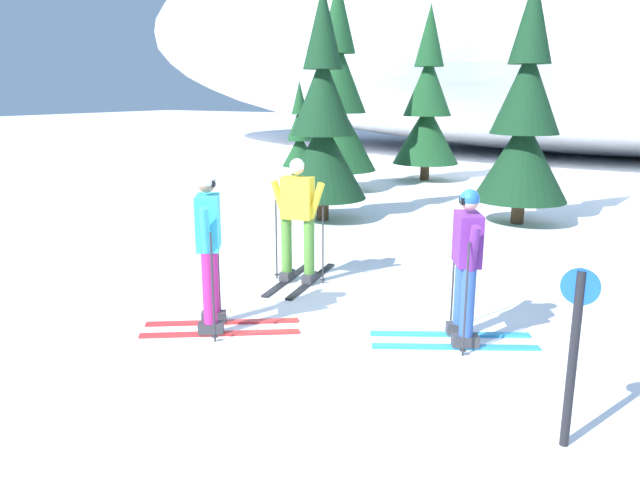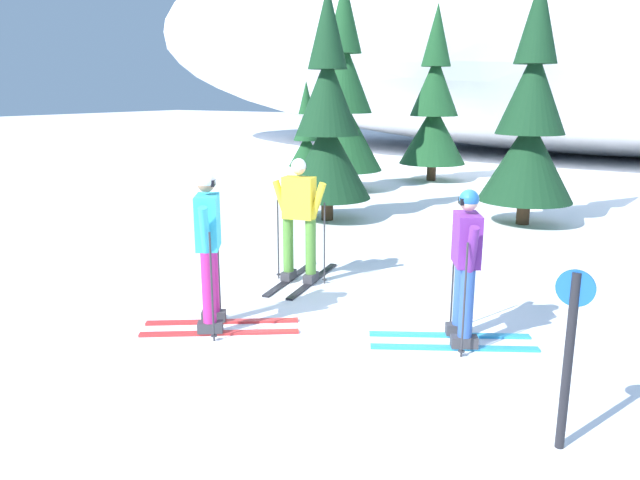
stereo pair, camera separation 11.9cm
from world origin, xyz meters
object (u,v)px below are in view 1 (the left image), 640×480
at_px(skier_yellow_jacket, 298,218).
at_px(pine_tree_center, 427,109).
at_px(pine_tree_far_left, 300,137).
at_px(trail_marker_post, 574,348).
at_px(skier_cyan_jacket, 210,248).
at_px(skier_purple_jacket, 465,264).
at_px(pine_tree_center_right, 323,125).
at_px(pine_tree_far_right, 525,124).
at_px(pine_tree_center_left, 337,104).

xyz_separation_m(skier_yellow_jacket, pine_tree_center, (-2.10, 10.76, 1.22)).
distance_m(skier_yellow_jacket, pine_tree_center, 11.03).
height_order(skier_yellow_jacket, pine_tree_far_left, pine_tree_far_left).
distance_m(pine_tree_far_left, trail_marker_post, 15.88).
bearing_deg(skier_cyan_jacket, pine_tree_far_left, 117.35).
distance_m(skier_yellow_jacket, pine_tree_far_left, 11.49).
xyz_separation_m(skier_purple_jacket, skier_cyan_jacket, (-2.60, -1.07, 0.08)).
xyz_separation_m(skier_cyan_jacket, pine_tree_center_right, (-1.96, 6.01, 1.02)).
bearing_deg(skier_purple_jacket, pine_tree_center_right, 132.71).
xyz_separation_m(skier_purple_jacket, pine_tree_center, (-4.79, 11.71, 1.27)).
xyz_separation_m(pine_tree_center_right, pine_tree_far_right, (3.69, 1.70, 0.06)).
distance_m(pine_tree_center, pine_tree_center_right, 6.77).
xyz_separation_m(skier_cyan_jacket, pine_tree_center_left, (-3.63, 9.74, 1.36)).
bearing_deg(skier_purple_jacket, pine_tree_far_left, 129.05).
distance_m(pine_tree_center_left, trail_marker_post, 12.81).
distance_m(pine_tree_center_left, pine_tree_far_right, 5.74).
bearing_deg(pine_tree_center, skier_yellow_jacket, -78.97).
height_order(skier_yellow_jacket, trail_marker_post, skier_yellow_jacket).
xyz_separation_m(skier_yellow_jacket, pine_tree_far_right, (1.83, 5.69, 1.11)).
bearing_deg(pine_tree_center_left, skier_cyan_jacket, -69.56).
relative_size(pine_tree_center_left, pine_tree_far_right, 1.14).
relative_size(pine_tree_center_left, pine_tree_center_right, 1.17).
distance_m(pine_tree_far_right, trail_marker_post, 8.59).
height_order(skier_cyan_jacket, pine_tree_far_right, pine_tree_far_right).
relative_size(pine_tree_center_right, pine_tree_far_right, 0.97).
xyz_separation_m(pine_tree_far_left, pine_tree_center_left, (2.48, -2.06, 1.08)).
bearing_deg(skier_purple_jacket, pine_tree_center, 112.27).
distance_m(pine_tree_center, trail_marker_post, 14.68).
distance_m(skier_yellow_jacket, skier_cyan_jacket, 2.02).
relative_size(skier_purple_jacket, skier_yellow_jacket, 0.98).
bearing_deg(pine_tree_center, skier_purple_jacket, -67.73).
xyz_separation_m(pine_tree_center_left, pine_tree_far_right, (5.36, -2.03, -0.29)).
relative_size(pine_tree_center, pine_tree_center_right, 1.09).
bearing_deg(pine_tree_far_left, pine_tree_center_right, -54.41).
bearing_deg(skier_cyan_jacket, skier_yellow_jacket, 92.74).
height_order(pine_tree_center, trail_marker_post, pine_tree_center).
bearing_deg(pine_tree_far_right, pine_tree_center_right, -155.26).
height_order(pine_tree_far_right, trail_marker_post, pine_tree_far_right).
relative_size(pine_tree_center_left, pine_tree_center, 1.08).
xyz_separation_m(pine_tree_far_left, trail_marker_post, (10.02, -12.31, -0.44)).
height_order(pine_tree_center_right, pine_tree_far_right, pine_tree_far_right).
bearing_deg(pine_tree_far_left, trail_marker_post, -50.85).
relative_size(skier_yellow_jacket, pine_tree_center, 0.35).
height_order(pine_tree_center_right, trail_marker_post, pine_tree_center_right).
bearing_deg(pine_tree_far_left, pine_tree_center_left, -39.81).
distance_m(skier_cyan_jacket, pine_tree_far_right, 7.98).
xyz_separation_m(pine_tree_far_left, pine_tree_center_right, (4.15, -5.79, 0.74)).
bearing_deg(skier_yellow_jacket, pine_tree_far_left, 121.56).
relative_size(pine_tree_center_left, trail_marker_post, 3.88).
bearing_deg(trail_marker_post, skier_yellow_jacket, 147.83).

